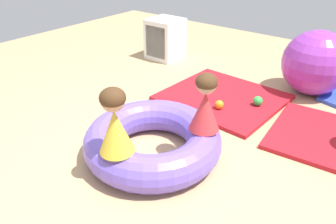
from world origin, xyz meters
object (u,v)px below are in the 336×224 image
at_px(inflatable_cushion, 153,140).
at_px(play_ball_orange, 219,105).
at_px(storage_cube, 164,39).
at_px(play_ball_green, 258,101).
at_px(child_in_red, 205,103).
at_px(exercise_ball_large, 315,63).
at_px(child_in_yellow, 115,122).

relative_size(inflatable_cushion, play_ball_orange, 12.24).
bearing_deg(storage_cube, play_ball_green, -19.00).
bearing_deg(play_ball_orange, storage_cube, 148.12).
xyz_separation_m(play_ball_green, play_ball_orange, (-0.28, -0.31, -0.00)).
relative_size(child_in_red, exercise_ball_large, 0.64).
bearing_deg(inflatable_cushion, exercise_ball_large, 72.77).
distance_m(child_in_yellow, storage_cube, 2.71).
xyz_separation_m(inflatable_cushion, play_ball_orange, (0.05, 0.97, -0.06)).
xyz_separation_m(inflatable_cushion, exercise_ball_large, (0.63, 2.02, 0.22)).
bearing_deg(play_ball_orange, exercise_ball_large, 61.30).
relative_size(exercise_ball_large, storage_cube, 1.28).
height_order(child_in_red, play_ball_orange, child_in_red).
relative_size(child_in_yellow, storage_cube, 0.87).
bearing_deg(play_ball_orange, play_ball_green, 48.29).
bearing_deg(storage_cube, exercise_ball_large, 3.92).
bearing_deg(child_in_yellow, play_ball_orange, 103.53).
distance_m(play_ball_green, play_ball_orange, 0.42).
distance_m(inflatable_cushion, exercise_ball_large, 2.12).
distance_m(child_in_red, exercise_ball_large, 1.83).
bearing_deg(child_in_red, play_ball_orange, -34.96).
bearing_deg(play_ball_green, exercise_ball_large, 68.07).
bearing_deg(storage_cube, child_in_yellow, -57.93).
height_order(inflatable_cushion, exercise_ball_large, exercise_ball_large).
bearing_deg(storage_cube, play_ball_orange, -31.88).
bearing_deg(play_ball_green, child_in_red, -89.37).
bearing_deg(child_in_yellow, storage_cube, 136.71).
bearing_deg(play_ball_green, inflatable_cushion, -104.41).
bearing_deg(inflatable_cushion, child_in_red, 32.83).
xyz_separation_m(child_in_red, exercise_ball_large, (0.28, 1.80, -0.15)).
xyz_separation_m(child_in_yellow, child_in_red, (0.31, 0.63, -0.01)).
xyz_separation_m(child_in_red, play_ball_orange, (-0.29, 0.75, -0.42)).
distance_m(inflatable_cushion, storage_cube, 2.35).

